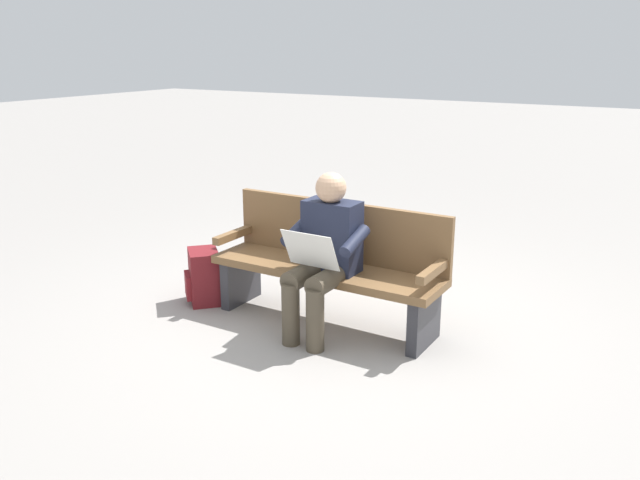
% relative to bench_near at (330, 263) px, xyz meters
% --- Properties ---
extents(ground_plane, '(40.00, 40.00, 0.00)m').
position_rel_bench_near_xyz_m(ground_plane, '(0.00, 0.07, -0.46)').
color(ground_plane, gray).
extents(bench_near, '(1.80, 0.49, 0.90)m').
position_rel_bench_near_xyz_m(bench_near, '(0.00, 0.00, 0.00)').
color(bench_near, brown).
rests_on(bench_near, ground).
extents(person_seated, '(0.57, 0.58, 1.18)m').
position_rel_bench_near_xyz_m(person_seated, '(-0.08, 0.23, 0.17)').
color(person_seated, '#1E2338').
rests_on(person_seated, ground).
extents(backpack, '(0.38, 0.38, 0.44)m').
position_rel_bench_near_xyz_m(backpack, '(1.07, 0.22, -0.24)').
color(backpack, maroon).
rests_on(backpack, ground).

